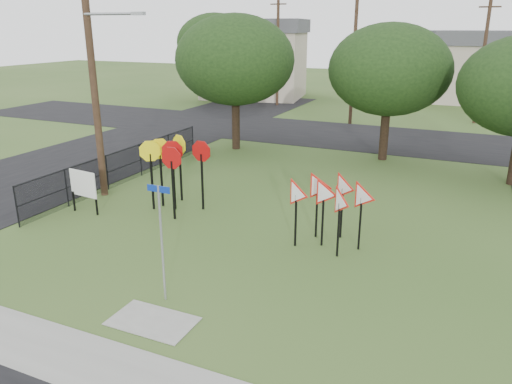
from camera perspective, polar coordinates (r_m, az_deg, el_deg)
ground at (r=14.04m, az=-5.96°, el=-9.65°), size 140.00×140.00×0.00m
sidewalk at (r=11.20m, az=-17.37°, el=-18.51°), size 30.00×1.60×0.02m
street_left at (r=28.41m, az=-16.91°, el=4.25°), size 8.00×50.00×0.02m
street_far at (r=31.97m, az=12.39°, el=6.14°), size 60.00×8.00×0.02m
curb_pad at (r=12.32m, az=-11.73°, el=-14.27°), size 2.00×1.20×0.02m
street_name_sign at (r=12.38m, az=-10.75°, el=-4.99°), size 0.63×0.06×3.03m
stop_sign_cluster at (r=18.62m, az=-9.49°, el=3.79°), size 2.47×2.03×2.66m
yield_sign_cluster at (r=15.44m, az=8.47°, el=-0.43°), size 2.78×2.02×2.23m
info_board at (r=19.24m, az=-19.16°, el=0.74°), size 1.29×0.19×1.62m
utility_pole_main at (r=20.40m, az=-18.14°, el=13.70°), size 3.55×0.33×10.00m
far_pole_a at (r=35.68m, az=11.12°, el=14.92°), size 1.40×0.24×9.00m
far_pole_b at (r=38.69m, az=24.48°, el=13.54°), size 1.40×0.24×8.50m
far_pole_c at (r=43.85m, az=2.50°, el=15.83°), size 1.40×0.24×9.00m
fence_run at (r=22.68m, az=-14.79°, el=2.99°), size 0.05×11.55×1.50m
house_left at (r=49.15m, az=-0.19°, el=15.02°), size 10.58×8.88×7.20m
house_mid at (r=50.80m, az=22.24°, el=13.24°), size 8.40×8.40×6.20m
tree_near_left at (r=27.62m, az=-2.41°, el=14.83°), size 6.40×6.40×7.27m
tree_near_mid at (r=26.08m, az=15.02°, el=13.33°), size 6.00×6.00×6.80m
tree_far_left at (r=46.41m, az=-4.68°, el=16.64°), size 6.80×6.80×7.73m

